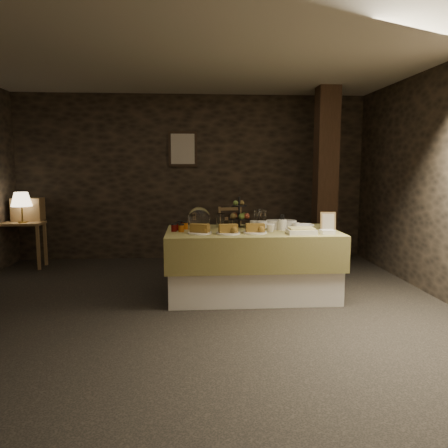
{
  "coord_description": "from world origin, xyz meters",
  "views": [
    {
      "loc": [
        0.01,
        -4.53,
        1.49
      ],
      "look_at": [
        0.34,
        0.2,
        0.85
      ],
      "focal_mm": 35.0,
      "sensor_mm": 36.0,
      "label": 1
    }
  ],
  "objects": [
    {
      "name": "cup_b",
      "position": [
        0.85,
        0.17,
        0.81
      ],
      "size": [
        0.12,
        0.12,
        0.09
      ],
      "primitive_type": "imported",
      "rotation": [
        0.0,
        0.0,
        0.32
      ],
      "color": "white",
      "rests_on": "buffet_table"
    },
    {
      "name": "storage_jar_b",
      "position": [
        0.47,
        0.69,
        0.83
      ],
      "size": [
        0.09,
        0.09,
        0.14
      ],
      "primitive_type": "cylinder",
      "color": "white",
      "rests_on": "buffet_table"
    },
    {
      "name": "console_table",
      "position": [
        -2.5,
        1.94,
        0.54
      ],
      "size": [
        0.63,
        0.36,
        0.67
      ],
      "color": "olive",
      "rests_on": "ground_plane"
    },
    {
      "name": "buffet_table",
      "position": [
        0.67,
        0.32,
        0.44
      ],
      "size": [
        1.93,
        1.02,
        0.76
      ],
      "color": "white",
      "rests_on": "ground_plane"
    },
    {
      "name": "mug_d",
      "position": [
        1.16,
        0.25,
        0.81
      ],
      "size": [
        0.08,
        0.08,
        0.09
      ],
      "primitive_type": "cylinder",
      "color": "white",
      "rests_on": "buffet_table"
    },
    {
      "name": "ground_plane",
      "position": [
        0.0,
        0.0,
        0.0
      ],
      "size": [
        5.5,
        5.0,
        0.01
      ],
      "primitive_type": "cube",
      "color": "black",
      "rests_on": "ground"
    },
    {
      "name": "bread_platter_left",
      "position": [
        0.08,
        0.12,
        0.8
      ],
      "size": [
        0.26,
        0.26,
        0.11
      ],
      "color": "white",
      "rests_on": "buffet_table"
    },
    {
      "name": "plate_stack_a",
      "position": [
        0.94,
        0.42,
        0.81
      ],
      "size": [
        0.19,
        0.19,
        0.1
      ],
      "primitive_type": "cylinder",
      "color": "white",
      "rests_on": "buffet_table"
    },
    {
      "name": "cup_a",
      "position": [
        0.79,
        0.35,
        0.81
      ],
      "size": [
        0.17,
        0.17,
        0.1
      ],
      "primitive_type": "imported",
      "rotation": [
        0.0,
        0.0,
        0.41
      ],
      "color": "white",
      "rests_on": "buffet_table"
    },
    {
      "name": "bread_platter_center",
      "position": [
        0.38,
        0.07,
        0.8
      ],
      "size": [
        0.26,
        0.26,
        0.11
      ],
      "color": "white",
      "rests_on": "buffet_table"
    },
    {
      "name": "cutlery_holder",
      "position": [
        1.01,
        0.32,
        0.82
      ],
      "size": [
        0.1,
        0.1,
        0.12
      ],
      "primitive_type": "cylinder",
      "color": "white",
      "rests_on": "buffet_table"
    },
    {
      "name": "storage_jar_a",
      "position": [
        0.33,
        0.62,
        0.84
      ],
      "size": [
        0.1,
        0.1,
        0.16
      ],
      "primitive_type": "cylinder",
      "color": "white",
      "rests_on": "buffet_table"
    },
    {
      "name": "jam_jars",
      "position": [
        -0.15,
        0.38,
        0.8
      ],
      "size": [
        0.18,
        0.32,
        0.07
      ],
      "color": "#600C0A",
      "rests_on": "buffet_table"
    },
    {
      "name": "room_shell",
      "position": [
        0.0,
        0.0,
        1.56
      ],
      "size": [
        5.52,
        5.02,
        2.6
      ],
      "color": "black",
      "rests_on": "ground"
    },
    {
      "name": "square_dish",
      "position": [
        1.44,
        -0.0,
        0.78
      ],
      "size": [
        0.14,
        0.14,
        0.04
      ],
      "primitive_type": "cube",
      "color": "white",
      "rests_on": "buffet_table"
    },
    {
      "name": "wine_rack",
      "position": [
        -2.45,
        2.12,
        0.84
      ],
      "size": [
        0.42,
        0.26,
        0.34
      ],
      "primitive_type": "cube",
      "color": "olive",
      "rests_on": "console_table"
    },
    {
      "name": "plate_stack_b",
      "position": [
        1.13,
        0.53,
        0.8
      ],
      "size": [
        0.2,
        0.2,
        0.08
      ],
      "primitive_type": "cylinder",
      "color": "white",
      "rests_on": "buffet_table"
    },
    {
      "name": "mug_c",
      "position": [
        0.7,
        0.44,
        0.81
      ],
      "size": [
        0.09,
        0.09,
        0.09
      ],
      "primitive_type": "cylinder",
      "color": "white",
      "rests_on": "buffet_table"
    },
    {
      "name": "menu_frame",
      "position": [
        1.55,
        0.34,
        0.85
      ],
      "size": [
        0.18,
        0.1,
        0.22
      ],
      "primitive_type": "cube",
      "rotation": [
        -0.24,
        0.0,
        -0.18
      ],
      "color": "olive",
      "rests_on": "buffet_table"
    },
    {
      "name": "fruit_stand",
      "position": [
        0.56,
        0.61,
        0.9
      ],
      "size": [
        0.25,
        0.25,
        0.36
      ],
      "rotation": [
        0.0,
        0.0,
        0.35
      ],
      "color": "black",
      "rests_on": "buffet_table"
    },
    {
      "name": "bowl",
      "position": [
        1.27,
        0.35,
        0.79
      ],
      "size": [
        0.24,
        0.24,
        0.06
      ],
      "primitive_type": "imported",
      "rotation": [
        0.0,
        0.0,
        -0.01
      ],
      "color": "white",
      "rests_on": "buffet_table"
    },
    {
      "name": "chair",
      "position": [
        0.62,
        2.17,
        0.38
      ],
      "size": [
        0.47,
        0.46,
        0.66
      ],
      "rotation": [
        0.0,
        0.0,
        0.23
      ],
      "color": "olive",
      "rests_on": "ground_plane"
    },
    {
      "name": "timber_column",
      "position": [
        1.92,
        1.7,
        1.3
      ],
      "size": [
        0.3,
        0.3,
        2.6
      ],
      "primitive_type": "cube",
      "color": "black",
      "rests_on": "ground_plane"
    },
    {
      "name": "tart_dish",
      "position": [
        1.16,
        0.02,
        0.8
      ],
      "size": [
        0.3,
        0.22,
        0.07
      ],
      "color": "white",
      "rests_on": "buffet_table"
    },
    {
      "name": "bread_platter_right",
      "position": [
        0.67,
        0.1,
        0.8
      ],
      "size": [
        0.26,
        0.26,
        0.11
      ],
      "color": "white",
      "rests_on": "buffet_table"
    },
    {
      "name": "cake_dome",
      "position": [
        0.08,
        0.54,
        0.87
      ],
      "size": [
        0.26,
        0.26,
        0.26
      ],
      "color": "olive",
      "rests_on": "buffet_table"
    },
    {
      "name": "table_lamp",
      "position": [
        -2.45,
        1.89,
        1.0
      ],
      "size": [
        0.29,
        0.29,
        0.44
      ],
      "color": "#AB8837",
      "rests_on": "console_table"
    },
    {
      "name": "framed_picture",
      "position": [
        -0.15,
        2.47,
        1.75
      ],
      "size": [
        0.45,
        0.04,
        0.55
      ],
      "color": "#302217",
      "rests_on": "room_shell"
    }
  ]
}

